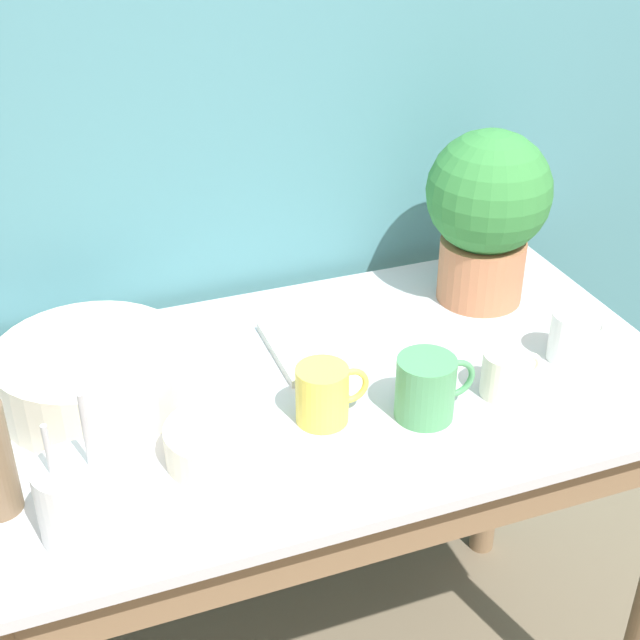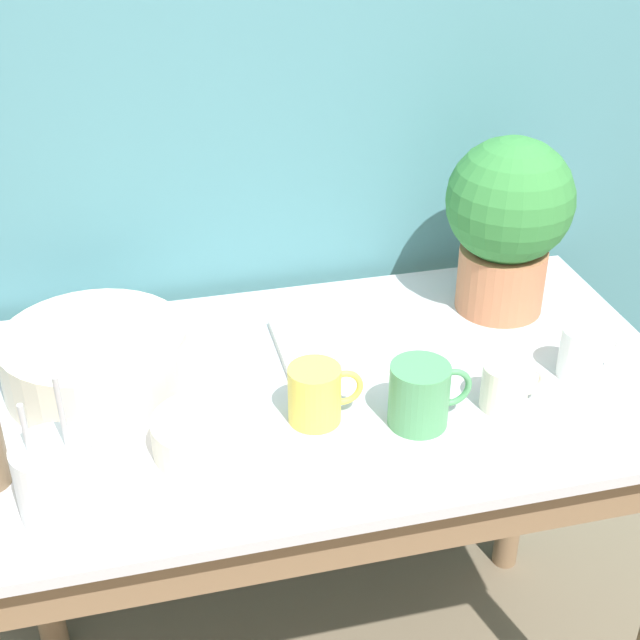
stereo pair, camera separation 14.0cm
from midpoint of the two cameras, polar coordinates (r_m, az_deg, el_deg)
The scene contains 11 objects.
wall_back at distance 1.64m, azimuth -0.79°, elevation 14.44°, with size 6.00×0.05×2.40m.
counter_table at distance 1.56m, azimuth 2.83°, elevation -9.89°, with size 1.19×0.66×0.82m.
potted_plant at distance 1.64m, azimuth 14.37°, elevation 6.32°, with size 0.23×0.23×0.33m.
bowl_wash_large at distance 1.46m, azimuth -11.56°, elevation -2.57°, with size 0.30×0.30×0.10m.
mug_green at distance 1.37m, azimuth 9.39°, elevation -4.84°, with size 0.13×0.09×0.10m.
mug_yellow at distance 1.36m, azimuth 2.72°, elevation -4.86°, with size 0.12×0.08×0.09m.
mug_white at distance 1.54m, azimuth 19.02°, elevation -2.05°, with size 0.11×0.07×0.09m.
mug_cream at distance 1.44m, azimuth 14.59°, elevation -4.20°, with size 0.10×0.07×0.08m.
bowl_small_cream at distance 1.31m, azimuth -4.40°, elevation -7.44°, with size 0.15×0.15×0.06m.
utensil_cup at distance 1.22m, azimuth -13.38°, elevation -10.04°, with size 0.11×0.11×0.23m.
tray_board at distance 1.56m, azimuth 4.82°, elevation -1.44°, with size 0.27×0.19×0.02m.
Camera 2 is at (-0.29, -0.84, 1.67)m, focal length 50.00 mm.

